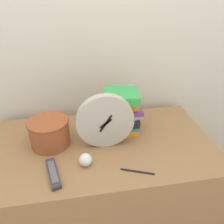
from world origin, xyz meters
name	(u,v)px	position (x,y,z in m)	size (l,w,h in m)	color
wall_back	(90,46)	(0.00, 0.73, 1.20)	(6.00, 0.04, 2.40)	silver
desk	(102,192)	(0.00, 0.33, 0.39)	(1.22, 0.66, 0.78)	olive
desk_clock	(105,122)	(0.03, 0.31, 0.92)	(0.29, 0.04, 0.29)	#B7B2A8
book_stack	(119,112)	(0.12, 0.44, 0.90)	(0.26, 0.21, 0.25)	orange
basket	(49,132)	(-0.26, 0.37, 0.85)	(0.21, 0.21, 0.15)	#994C28
tv_remote	(53,173)	(-0.24, 0.14, 0.79)	(0.08, 0.19, 0.02)	#333338
crumpled_paper_ball	(86,160)	(-0.09, 0.18, 0.81)	(0.06, 0.06, 0.06)	white
pen	(137,171)	(0.14, 0.09, 0.78)	(0.15, 0.06, 0.01)	black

